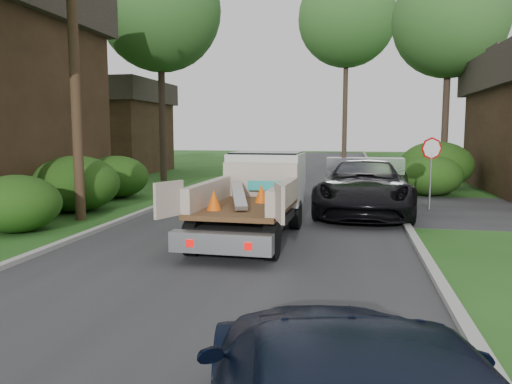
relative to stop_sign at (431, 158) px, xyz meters
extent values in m
plane|color=#1E4B15|center=(-5.20, -9.00, -1.78)|extent=(120.00, 120.00, 0.00)
cube|color=#28282B|center=(-5.20, 1.00, -1.77)|extent=(8.00, 90.00, 0.02)
cube|color=#9E9E99|center=(-9.30, 1.00, -1.72)|extent=(0.20, 90.00, 0.12)
cube|color=#9E9E99|center=(-1.10, 1.00, -1.72)|extent=(0.20, 90.00, 0.12)
cylinder|color=slate|center=(0.00, 0.00, -0.78)|extent=(0.06, 0.06, 2.00)
cylinder|color=#B20A0A|center=(0.00, 0.00, 0.32)|extent=(0.71, 0.32, 0.76)
cylinder|color=#382619|center=(-10.70, -4.00, 3.22)|extent=(0.30, 0.30, 10.00)
cube|color=#322114|center=(-18.70, 13.00, 0.47)|extent=(7.00, 7.00, 4.50)
cube|color=#332B26|center=(-18.70, 13.00, 3.42)|extent=(7.56, 7.56, 1.40)
cube|color=#332B26|center=(-18.70, 13.00, 4.12)|extent=(1.05, 7.56, 0.20)
ellipsoid|color=#163B0D|center=(-11.40, -6.00, -1.01)|extent=(2.34, 2.34, 1.53)
ellipsoid|color=#163B0D|center=(-11.70, -2.50, -0.84)|extent=(2.86, 2.86, 1.87)
ellipsoid|color=#163B0D|center=(-12.00, 1.00, -0.93)|extent=(2.60, 2.60, 1.70)
ellipsoid|color=#163B0D|center=(0.60, 4.00, -0.93)|extent=(2.60, 2.60, 1.70)
ellipsoid|color=#163B0D|center=(1.30, 7.00, -0.67)|extent=(3.38, 3.38, 2.21)
cylinder|color=#2D2119|center=(-12.70, 8.00, 2.72)|extent=(0.36, 0.36, 9.00)
sphere|color=#285F23|center=(-12.70, 8.00, 7.22)|extent=(6.40, 6.40, 6.40)
cylinder|color=#2D2119|center=(2.30, 11.00, 2.47)|extent=(0.36, 0.36, 8.50)
sphere|color=#285F23|center=(2.30, 11.00, 6.72)|extent=(6.00, 6.00, 6.00)
cylinder|color=#2D2119|center=(-19.20, 4.00, 2.72)|extent=(0.36, 0.36, 9.00)
cylinder|color=#2D2119|center=(-3.20, 21.00, 3.72)|extent=(0.36, 0.36, 11.00)
sphere|color=#285F23|center=(-3.20, 21.00, 9.22)|extent=(7.20, 7.20, 7.20)
cylinder|color=black|center=(-5.85, -4.17, -1.37)|extent=(0.30, 0.82, 0.81)
cylinder|color=black|center=(-4.14, -4.23, -1.37)|extent=(0.30, 0.82, 0.81)
cylinder|color=black|center=(-5.97, -7.60, -1.37)|extent=(0.30, 0.82, 0.81)
cylinder|color=black|center=(-4.25, -7.66, -1.37)|extent=(0.30, 0.82, 0.81)
cube|color=black|center=(-5.05, -5.83, -1.22)|extent=(1.98, 5.30, 0.22)
cube|color=beige|center=(-4.99, -3.93, -0.42)|extent=(2.04, 1.69, 1.40)
cube|color=black|center=(-4.99, -3.93, 0.08)|extent=(1.90, 1.55, 0.50)
cube|color=#472D19|center=(-5.07, -6.46, -0.87)|extent=(2.10, 3.32, 0.11)
cube|color=beige|center=(-5.02, -4.83, -0.38)|extent=(1.99, 0.16, 0.90)
cube|color=beige|center=(-5.97, -6.43, -0.56)|extent=(0.33, 3.08, 0.54)
cube|color=beige|center=(-4.17, -6.49, -0.56)|extent=(0.33, 3.08, 0.54)
cube|color=silver|center=(-5.14, -8.40, -1.28)|extent=(2.09, 0.39, 0.41)
cube|color=#B20505|center=(-5.73, -8.54, -1.28)|extent=(0.15, 0.04, 0.14)
cube|color=#B20505|center=(-4.55, -8.58, -1.28)|extent=(0.15, 0.04, 0.14)
cube|color=beige|center=(-6.26, -8.23, -0.47)|extent=(0.37, 0.78, 0.72)
cube|color=beige|center=(-4.00, -8.30, -0.47)|extent=(0.32, 0.80, 0.72)
cube|color=silver|center=(-5.25, -6.36, -0.57)|extent=(0.91, 2.32, 0.42)
cone|color=#F2590A|center=(-5.59, -7.25, -0.59)|extent=(0.34, 0.34, 0.45)
cone|color=#F2590A|center=(-4.78, -5.92, -0.59)|extent=(0.34, 0.34, 0.45)
cube|color=#148C84|center=(-4.80, -5.07, -0.50)|extent=(1.00, 0.12, 0.26)
imported|color=black|center=(-2.21, -1.20, -0.89)|extent=(3.21, 6.48, 1.77)
camera|label=1|loc=(-2.67, -17.68, 0.89)|focal=35.00mm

